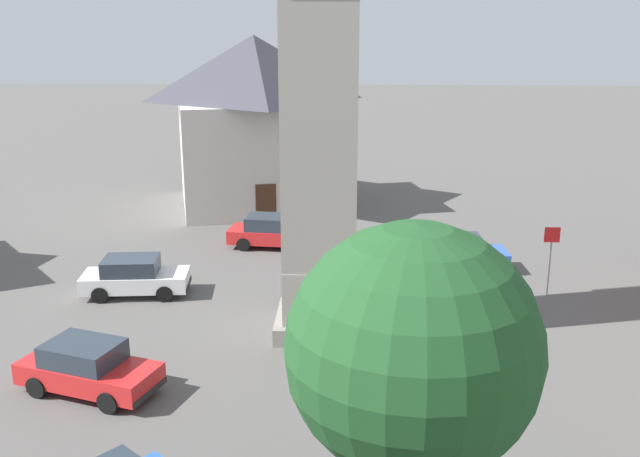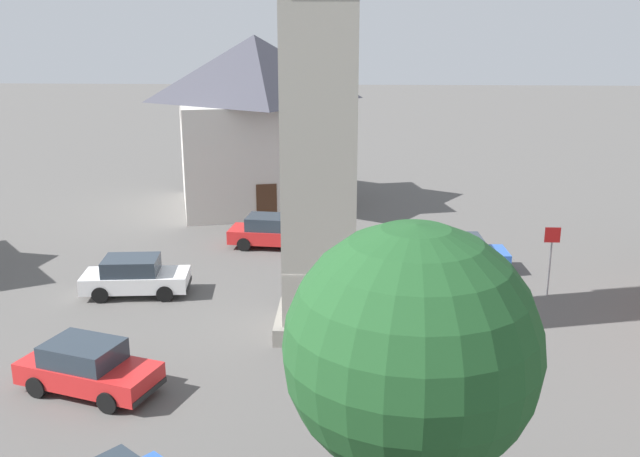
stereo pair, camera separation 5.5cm
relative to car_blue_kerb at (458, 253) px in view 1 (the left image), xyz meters
name	(u,v)px [view 1 (the left image)]	position (x,y,z in m)	size (l,w,h in m)	color
ground_plane	(320,329)	(-5.75, -6.49, -0.76)	(200.00, 200.00, 0.00)	#565451
car_blue_kerb	(458,253)	(0.00, 0.00, 0.00)	(4.19, 1.94, 1.53)	#2D5BB7
car_silver_kerb	(88,368)	(-12.33, -11.13, 0.00)	(4.45, 2.89, 1.53)	red
car_white_side	(135,276)	(-13.20, -3.46, 0.00)	(4.27, 2.10, 1.53)	white
car_black_far	(272,232)	(-8.45, 2.96, 0.00)	(4.28, 2.13, 1.53)	red
pedestrian	(410,278)	(-2.40, -3.85, 0.25)	(0.45, 0.40, 1.69)	#706656
tree	(413,350)	(-3.63, -17.91, 4.03)	(4.65, 4.65, 7.14)	brown
building_corner_back	(255,120)	(-10.17, 11.20, 4.20)	(10.70, 10.31, 9.71)	beige
road_sign	(551,250)	(3.10, -2.87, 1.14)	(0.60, 0.07, 2.80)	gray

